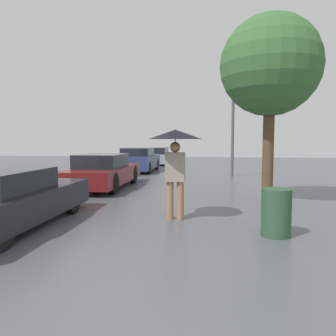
# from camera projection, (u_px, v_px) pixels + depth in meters

# --- Properties ---
(ground_plane) EXTENTS (60.00, 60.00, 0.00)m
(ground_plane) POSITION_uv_depth(u_px,v_px,m) (142.00, 332.00, 2.91)
(ground_plane) COLOR #4C4F54
(pedestrian) EXTENTS (1.13, 1.13, 1.92)m
(pedestrian) POSITION_uv_depth(u_px,v_px,m) (175.00, 147.00, 6.89)
(pedestrian) COLOR #9E7051
(pedestrian) RESTS_ON ground_plane
(parked_car_nearest) EXTENTS (1.86, 4.26, 1.14)m
(parked_car_nearest) POSITION_uv_depth(u_px,v_px,m) (1.00, 200.00, 6.33)
(parked_car_nearest) COLOR black
(parked_car_nearest) RESTS_ON ground_plane
(parked_car_second) EXTENTS (1.71, 4.36, 1.20)m
(parked_car_second) POSITION_uv_depth(u_px,v_px,m) (103.00, 172.00, 11.65)
(parked_car_second) COLOR maroon
(parked_car_second) RESTS_ON ground_plane
(parked_car_third) EXTENTS (1.74, 4.08, 1.28)m
(parked_car_third) POSITION_uv_depth(u_px,v_px,m) (138.00, 160.00, 17.77)
(parked_car_third) COLOR navy
(parked_car_third) RESTS_ON ground_plane
(parked_car_farthest) EXTENTS (1.82, 4.54, 1.17)m
(parked_car_farthest) POSITION_uv_depth(u_px,v_px,m) (156.00, 156.00, 23.08)
(parked_car_farthest) COLOR #9EA3A8
(parked_car_farthest) RESTS_ON ground_plane
(tree) EXTENTS (2.66, 2.66, 4.99)m
(tree) POSITION_uv_depth(u_px,v_px,m) (270.00, 67.00, 8.65)
(tree) COLOR brown
(tree) RESTS_ON ground_plane
(street_lamp) EXTENTS (0.24, 0.24, 4.62)m
(street_lamp) POSITION_uv_depth(u_px,v_px,m) (233.00, 122.00, 15.22)
(street_lamp) COLOR #515456
(street_lamp) RESTS_ON ground_plane
(trash_bin) EXTENTS (0.51, 0.51, 0.84)m
(trash_bin) POSITION_uv_depth(u_px,v_px,m) (276.00, 212.00, 5.77)
(trash_bin) COLOR #2D4C33
(trash_bin) RESTS_ON ground_plane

